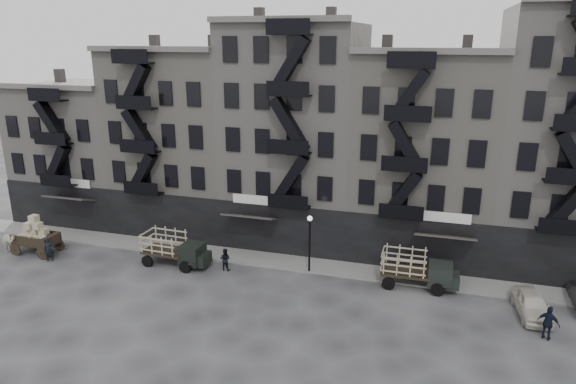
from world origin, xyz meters
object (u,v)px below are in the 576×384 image
(stake_truck_west, at_px, (174,247))
(pedestrian_west, at_px, (49,249))
(pedestrian_mid, at_px, (225,259))
(horse, at_px, (8,242))
(stake_truck_east, at_px, (417,267))
(car_east, at_px, (532,304))
(policeman, at_px, (548,323))
(wagon, at_px, (34,232))

(stake_truck_west, height_order, pedestrian_west, stake_truck_west)
(pedestrian_mid, bearing_deg, horse, 7.29)
(horse, xyz_separation_m, pedestrian_west, (3.99, -0.30, 0.02))
(stake_truck_west, relative_size, stake_truck_east, 1.01)
(car_east, distance_m, policeman, 2.62)
(pedestrian_west, bearing_deg, car_east, -30.45)
(stake_truck_east, relative_size, car_east, 1.20)
(horse, xyz_separation_m, pedestrian_mid, (17.14, 2.01, -0.09))
(wagon, distance_m, car_east, 35.33)
(pedestrian_mid, bearing_deg, policeman, 172.02)
(pedestrian_mid, bearing_deg, stake_truck_east, -174.02)
(car_east, distance_m, pedestrian_west, 33.30)
(stake_truck_east, height_order, pedestrian_mid, stake_truck_east)
(stake_truck_east, height_order, car_east, stake_truck_east)
(pedestrian_west, height_order, pedestrian_mid, pedestrian_west)
(pedestrian_mid, relative_size, policeman, 0.82)
(pedestrian_mid, bearing_deg, stake_truck_west, 4.23)
(stake_truck_west, distance_m, pedestrian_west, 9.52)
(policeman, bearing_deg, pedestrian_mid, 15.53)
(stake_truck_east, bearing_deg, wagon, -174.92)
(car_east, relative_size, pedestrian_mid, 2.56)
(stake_truck_east, distance_m, car_east, 7.08)
(stake_truck_west, relative_size, car_east, 1.20)
(horse, bearing_deg, pedestrian_mid, -73.20)
(stake_truck_west, height_order, pedestrian_mid, stake_truck_west)
(stake_truck_west, bearing_deg, car_east, 1.99)
(pedestrian_west, relative_size, policeman, 0.92)
(car_east, bearing_deg, policeman, -86.89)
(horse, height_order, stake_truck_west, stake_truck_west)
(stake_truck_east, distance_m, pedestrian_west, 26.68)
(horse, relative_size, pedestrian_mid, 1.31)
(stake_truck_west, relative_size, policeman, 2.54)
(pedestrian_west, bearing_deg, horse, 142.15)
(stake_truck_west, height_order, stake_truck_east, stake_truck_east)
(stake_truck_east, xyz_separation_m, policeman, (7.26, -4.35, -0.44))
(stake_truck_east, relative_size, pedestrian_west, 2.72)
(stake_truck_west, bearing_deg, policeman, -3.99)
(stake_truck_west, xyz_separation_m, pedestrian_mid, (3.88, 0.25, -0.60))
(wagon, bearing_deg, pedestrian_west, -23.82)
(horse, xyz_separation_m, stake_truck_west, (13.27, 1.76, 0.52))
(policeman, bearing_deg, horse, 22.46)
(pedestrian_west, distance_m, policeman, 33.71)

